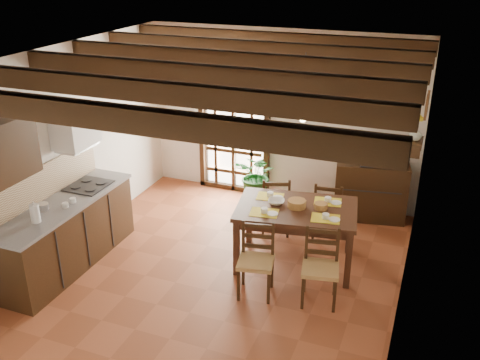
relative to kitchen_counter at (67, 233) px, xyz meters
The scene contains 25 objects.
ground_plane 2.10m from the kitchen_counter, 17.06° to the left, with size 5.00×5.00×0.00m, color brown.
room_shell 2.45m from the kitchen_counter, 17.06° to the left, with size 4.52×5.02×2.81m.
ceiling_beams 3.02m from the kitchen_counter, 17.06° to the left, with size 4.50×4.34×0.20m.
french_door 3.33m from the kitchen_counter, 69.23° to the left, with size 1.26×0.11×2.32m.
kitchen_counter is the anchor object (origin of this frame).
upper_cabinet 1.55m from the kitchen_counter, 99.72° to the right, with size 0.35×0.80×0.70m, color black.
range_hood 1.38m from the kitchen_counter, 99.79° to the left, with size 0.38×0.60×0.54m.
counter_items 0.49m from the kitchen_counter, 89.91° to the left, with size 0.50×1.43×0.25m.
dining_table 3.02m from the kitchen_counter, 21.69° to the left, with size 1.68×1.22×0.84m.
chair_near_left 2.56m from the kitchen_counter, ahead, with size 0.49×0.48×0.91m.
chair_near_right 3.33m from the kitchen_counter, ahead, with size 0.50×0.48×0.93m.
chair_far_left 2.94m from the kitchen_counter, 38.59° to the left, with size 0.53×0.52×0.91m.
chair_far_right 3.63m from the kitchen_counter, 32.63° to the left, with size 0.45×0.43×0.90m.
table_setting 3.05m from the kitchen_counter, 21.69° to the left, with size 1.12×0.75×0.10m.
table_bowl 2.78m from the kitchen_counter, 24.05° to the left, with size 0.22×0.22×0.05m, color white.
sideboard 4.51m from the kitchen_counter, 38.76° to the left, with size 1.08×0.49×0.92m, color black.
crt_tv 4.55m from the kitchen_counter, 38.70° to the left, with size 0.54×0.51×0.37m.
fuse_box 4.80m from the kitchen_counter, 41.72° to the left, with size 0.25×0.03×0.32m, color white.
plant_pot 3.11m from the kitchen_counter, 55.31° to the left, with size 0.37×0.37×0.22m, color maroon.
potted_plant 3.09m from the kitchen_counter, 55.31° to the left, with size 1.74×1.49×1.94m, color #144C19.
wall_shelf 4.76m from the kitchen_counter, 28.25° to the left, with size 0.20×0.42×0.20m.
shelf_vase 4.80m from the kitchen_counter, 28.25° to the left, with size 0.15×0.15×0.15m, color #B2BFB2.
shelf_flowers 4.85m from the kitchen_counter, 28.25° to the left, with size 0.14×0.14×0.36m.
framed_picture 4.98m from the kitchen_counter, 27.77° to the left, with size 0.03×0.32×0.32m.
pendant_lamp 3.45m from the kitchen_counter, 23.44° to the left, with size 0.36×0.36×0.84m.
Camera 1 is at (2.39, -5.52, 3.92)m, focal length 40.00 mm.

